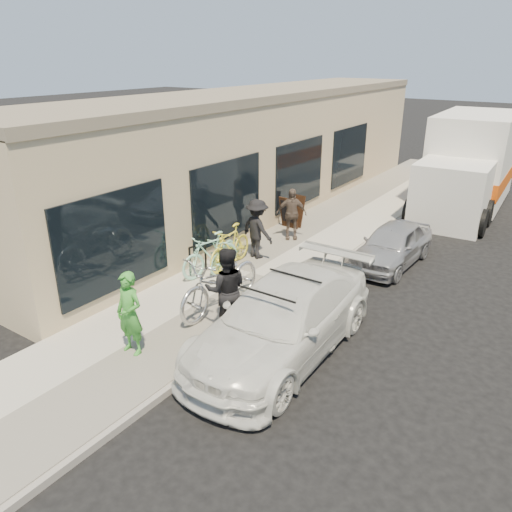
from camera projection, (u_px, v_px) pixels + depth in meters
The scene contains 17 objects.
ground at pixel (246, 356), 9.52m from camera, with size 120.00×120.00×0.00m, color black.
sidewalk at pixel (251, 275), 12.83m from camera, with size 3.00×34.00×0.15m, color #AAA599.
curb at pixel (303, 290), 12.02m from camera, with size 0.12×34.00×0.13m, color gray.
storefront at pixel (257, 153), 17.57m from camera, with size 3.60×20.00×4.22m.
bike_rack at pixel (198, 256), 12.60m from camera, with size 0.15×0.55×0.78m.
sandwich_board at pixel (292, 212), 15.95m from camera, with size 0.68×0.69×1.01m.
sedan_white at pixel (283, 319), 9.41m from camera, with size 2.11×4.96×1.47m.
sedan_silver at pixel (392, 245), 13.48m from camera, with size 1.34×3.32×1.13m, color #A7A8AD.
moving_truck at pixel (468, 167), 18.32m from camera, with size 2.88×6.93×3.35m.
tandem_bike at pixel (221, 282), 10.73m from camera, with size 0.87×2.49×1.31m, color silver.
woman_rider at pixel (130, 313), 9.11m from camera, with size 0.59×0.39×1.61m, color green.
man_standing at pixel (226, 290), 9.86m from camera, with size 0.86×0.67×1.76m, color black.
cruiser_bike_a at pixel (210, 254), 12.54m from camera, with size 0.50×1.78×1.07m, color #95DEC1.
cruiser_bike_b at pixel (226, 251), 12.99m from camera, with size 0.58×1.66×0.87m, color #95DEC1.
cruiser_bike_c at pixel (230, 247), 12.98m from camera, with size 0.52×1.84×1.10m, color yellow.
bystander_a at pixel (257, 229), 13.47m from camera, with size 1.06×0.61×1.64m, color black.
bystander_b at pixel (291, 214), 14.87m from camera, with size 0.91×0.38×1.55m, color brown.
Camera 1 is at (4.73, -6.57, 5.37)m, focal length 35.00 mm.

